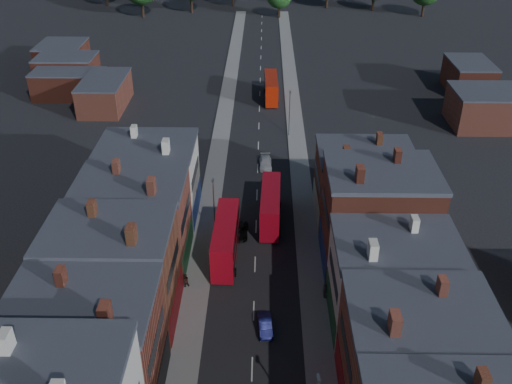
{
  "coord_description": "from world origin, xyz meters",
  "views": [
    {
      "loc": [
        0.98,
        -29.7,
        41.89
      ],
      "look_at": [
        0.0,
        31.32,
        5.64
      ],
      "focal_mm": 40.0,
      "sensor_mm": 36.0,
      "label": 1
    }
  ],
  "objects_px": {
    "bus_1": "(270,206)",
    "car_2": "(240,231)",
    "bus_2": "(271,88)",
    "car_3": "(266,163)",
    "ped_1": "(185,280)",
    "car_1": "(265,325)",
    "ped_3": "(325,290)",
    "bus_0": "(226,239)"
  },
  "relations": [
    {
      "from": "bus_1",
      "to": "ped_1",
      "type": "distance_m",
      "value": 16.55
    },
    {
      "from": "car_1",
      "to": "bus_2",
      "type": "bearing_deg",
      "value": 83.65
    },
    {
      "from": "car_3",
      "to": "ped_1",
      "type": "bearing_deg",
      "value": -108.54
    },
    {
      "from": "bus_0",
      "to": "bus_1",
      "type": "bearing_deg",
      "value": 56.62
    },
    {
      "from": "ped_1",
      "to": "ped_3",
      "type": "bearing_deg",
      "value": 151.73
    },
    {
      "from": "bus_0",
      "to": "car_3",
      "type": "distance_m",
      "value": 23.74
    },
    {
      "from": "bus_2",
      "to": "car_2",
      "type": "relative_size",
      "value": 2.45
    },
    {
      "from": "car_2",
      "to": "car_3",
      "type": "bearing_deg",
      "value": 79.59
    },
    {
      "from": "car_1",
      "to": "ped_1",
      "type": "height_order",
      "value": "ped_1"
    },
    {
      "from": "car_2",
      "to": "ped_1",
      "type": "height_order",
      "value": "ped_1"
    },
    {
      "from": "car_1",
      "to": "car_3",
      "type": "xyz_separation_m",
      "value": [
        -0.01,
        35.38,
        0.05
      ]
    },
    {
      "from": "car_3",
      "to": "bus_1",
      "type": "bearing_deg",
      "value": -88.93
    },
    {
      "from": "bus_1",
      "to": "bus_0",
      "type": "bearing_deg",
      "value": -122.67
    },
    {
      "from": "ped_1",
      "to": "ped_3",
      "type": "distance_m",
      "value": 15.49
    },
    {
      "from": "ped_1",
      "to": "car_1",
      "type": "bearing_deg",
      "value": 121.5
    },
    {
      "from": "bus_0",
      "to": "car_3",
      "type": "relative_size",
      "value": 2.47
    },
    {
      "from": "car_2",
      "to": "ped_1",
      "type": "relative_size",
      "value": 2.64
    },
    {
      "from": "bus_2",
      "to": "car_3",
      "type": "xyz_separation_m",
      "value": [
        -1.04,
        -28.18,
        -1.81
      ]
    },
    {
      "from": "ped_1",
      "to": "bus_0",
      "type": "bearing_deg",
      "value": -148.81
    },
    {
      "from": "car_2",
      "to": "ped_1",
      "type": "xyz_separation_m",
      "value": [
        -5.64,
        -10.31,
        0.34
      ]
    },
    {
      "from": "bus_2",
      "to": "bus_1",
      "type": "bearing_deg",
      "value": -91.78
    },
    {
      "from": "bus_1",
      "to": "ped_3",
      "type": "distance_m",
      "value": 16.21
    },
    {
      "from": "bus_0",
      "to": "bus_1",
      "type": "distance_m",
      "value": 9.44
    },
    {
      "from": "car_2",
      "to": "ped_3",
      "type": "height_order",
      "value": "ped_3"
    },
    {
      "from": "car_2",
      "to": "ped_3",
      "type": "xyz_separation_m",
      "value": [
        9.76,
        -11.96,
        0.5
      ]
    },
    {
      "from": "bus_2",
      "to": "ped_1",
      "type": "height_order",
      "value": "bus_2"
    },
    {
      "from": "bus_0",
      "to": "ped_3",
      "type": "distance_m",
      "value": 13.45
    },
    {
      "from": "car_2",
      "to": "ped_3",
      "type": "relative_size",
      "value": 2.21
    },
    {
      "from": "bus_1",
      "to": "car_2",
      "type": "height_order",
      "value": "bus_1"
    },
    {
      "from": "bus_1",
      "to": "car_2",
      "type": "bearing_deg",
      "value": -139.7
    },
    {
      "from": "car_2",
      "to": "car_1",
      "type": "bearing_deg",
      "value": -79.45
    },
    {
      "from": "bus_0",
      "to": "bus_2",
      "type": "distance_m",
      "value": 51.68
    },
    {
      "from": "car_2",
      "to": "bus_2",
      "type": "bearing_deg",
      "value": 84.31
    },
    {
      "from": "car_1",
      "to": "ped_3",
      "type": "height_order",
      "value": "ped_3"
    },
    {
      "from": "bus_1",
      "to": "ped_1",
      "type": "xyz_separation_m",
      "value": [
        -9.56,
        -13.42,
        -1.54
      ]
    },
    {
      "from": "car_3",
      "to": "ped_1",
      "type": "height_order",
      "value": "ped_1"
    },
    {
      "from": "car_1",
      "to": "bus_0",
      "type": "bearing_deg",
      "value": 105.69
    },
    {
      "from": "bus_2",
      "to": "ped_3",
      "type": "relative_size",
      "value": 5.42
    },
    {
      "from": "bus_2",
      "to": "car_3",
      "type": "relative_size",
      "value": 2.33
    },
    {
      "from": "bus_1",
      "to": "bus_2",
      "type": "distance_m",
      "value": 43.6
    },
    {
      "from": "car_1",
      "to": "car_3",
      "type": "relative_size",
      "value": 0.82
    },
    {
      "from": "car_2",
      "to": "car_3",
      "type": "height_order",
      "value": "car_3"
    }
  ]
}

